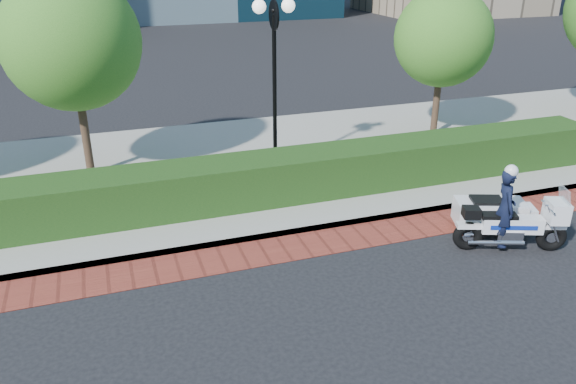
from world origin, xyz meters
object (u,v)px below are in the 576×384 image
object	(u,v)px
lamppost	(274,61)
tree_b	(71,42)
tree_c	(443,38)
police_motorcycle	(502,215)

from	to	relation	value
lamppost	tree_b	world-z (taller)	tree_b
tree_b	tree_c	bearing A→B (deg)	-0.00
tree_b	lamppost	bearing A→B (deg)	-16.11
lamppost	tree_c	xyz separation A→B (m)	(5.50, 1.30, 0.09)
tree_b	police_motorcycle	xyz separation A→B (m)	(7.65, -6.12, -2.82)
tree_b	tree_c	xyz separation A→B (m)	(10.00, -0.00, -0.39)
lamppost	tree_b	size ratio (longest dim) A/B	0.86
tree_b	police_motorcycle	distance (m)	10.20
lamppost	tree_c	distance (m)	5.65
lamppost	tree_c	size ratio (longest dim) A/B	0.98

